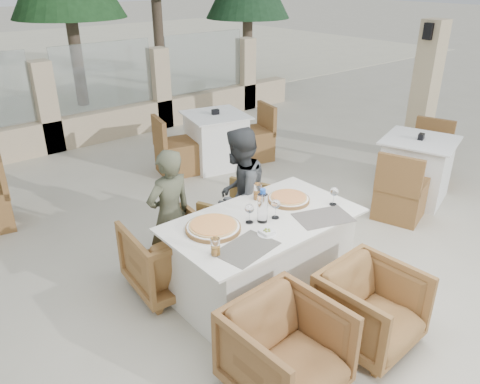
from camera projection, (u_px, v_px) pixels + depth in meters
ground at (251, 297)px, 4.11m from camera, size 80.00×80.00×0.00m
perimeter_wall_far at (45, 101)px, 7.11m from camera, size 10.00×0.34×1.60m
lantern_pillar at (425, 92)px, 6.80m from camera, size 0.34×0.34×2.00m
dining_table at (263, 258)px, 3.97m from camera, size 1.60×0.90×0.77m
placemat_near_left at (247, 248)px, 3.39m from camera, size 0.49×0.37×0.00m
placemat_near_right at (323, 217)px, 3.82m from camera, size 0.52×0.43×0.00m
pizza_left at (213, 227)px, 3.62m from camera, size 0.50×0.50×0.06m
pizza_right at (289, 199)px, 4.08m from camera, size 0.44×0.44×0.05m
water_bottle at (263, 206)px, 3.70m from camera, size 0.10×0.10×0.29m
wine_glass_centre at (249, 212)px, 3.70m from camera, size 0.10×0.10×0.18m
wine_glass_near at (276, 208)px, 3.77m from camera, size 0.09×0.09×0.18m
wine_glass_corner at (334, 195)px, 3.99m from camera, size 0.10×0.10×0.18m
beer_glass_left at (215, 247)px, 3.29m from camera, size 0.09×0.09×0.13m
beer_glass_right at (258, 191)px, 4.10m from camera, size 0.08×0.08×0.15m
olive_dish at (267, 232)px, 3.57m from camera, size 0.15×0.15×0.04m
armchair_far_left at (169, 255)px, 4.12m from camera, size 0.75×0.76×0.64m
armchair_far_right at (246, 223)px, 4.63m from camera, size 0.94×0.95×0.66m
armchair_near_left at (286, 351)px, 3.08m from camera, size 0.72×0.74×0.65m
armchair_near_right at (371, 308)px, 3.50m from camera, size 0.69×0.71×0.62m
diner_left at (170, 215)px, 4.16m from camera, size 0.47×0.33×1.24m
diner_right at (239, 196)px, 4.43m from camera, size 0.79×0.71×1.33m
bg_table_b at (216, 140)px, 6.72m from camera, size 1.78×1.17×0.77m
bg_table_c at (416, 169)px, 5.75m from camera, size 1.81×1.28×0.77m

